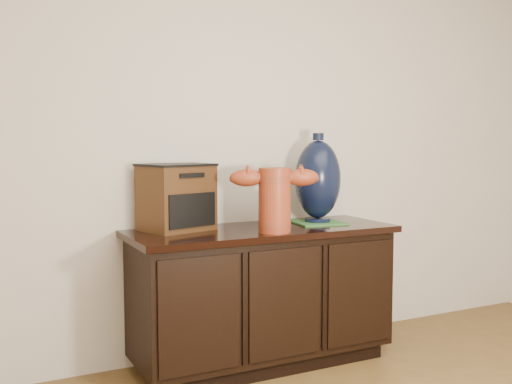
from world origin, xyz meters
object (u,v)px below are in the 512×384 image
tv_radio (176,197)px  terracotta_vessel (275,196)px  sideboard (262,295)px  lamp_base (318,180)px  spray_can (271,208)px

tv_radio → terracotta_vessel: bearing=-51.6°
sideboard → tv_radio: 0.71m
sideboard → tv_radio: bearing=162.1°
lamp_base → spray_can: (-0.28, 0.03, -0.15)m
sideboard → terracotta_vessel: size_ratio=3.12×
sideboard → lamp_base: bearing=5.3°
sideboard → tv_radio: (-0.44, 0.14, 0.54)m
terracotta_vessel → lamp_base: lamp_base is taller
terracotta_vessel → tv_radio: 0.52m
tv_radio → spray_can: (0.53, -0.07, -0.08)m
sideboard → terracotta_vessel: bearing=-94.2°
tv_radio → spray_can: tv_radio is taller
sideboard → spray_can: (0.09, 0.07, 0.47)m
terracotta_vessel → spray_can: (0.10, 0.23, -0.09)m
sideboard → lamp_base: lamp_base is taller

